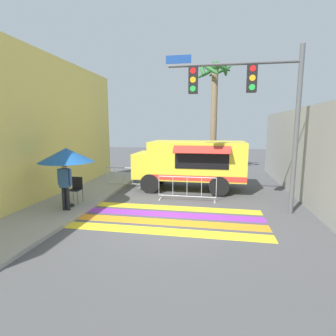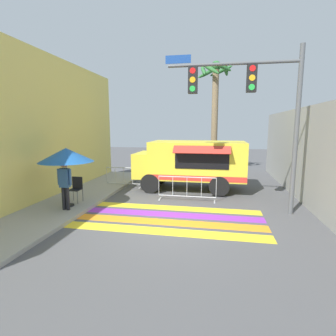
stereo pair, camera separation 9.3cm
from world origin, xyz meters
TOP-DOWN VIEW (x-y plane):
  - ground_plane at (0.00, 0.00)m, footprint 60.00×60.00m
  - sidewalk_left at (-5.19, 0.00)m, footprint 4.40×16.00m
  - building_left_facade at (-5.40, 0.00)m, footprint 0.25×16.00m
  - concrete_wall_right at (5.07, 3.00)m, footprint 0.20×16.00m
  - crosswalk_painted at (0.00, 0.25)m, footprint 6.40×2.84m
  - food_truck at (0.25, 4.52)m, footprint 5.23×2.77m
  - traffic_signal_pole at (2.67, 1.50)m, footprint 4.59×0.29m
  - patio_umbrella at (-3.80, 0.52)m, footprint 1.95×1.95m
  - folding_chair at (-3.83, 1.13)m, footprint 0.43×0.43m
  - vendor_person at (-3.66, 0.11)m, footprint 0.53×0.23m
  - barricade_front at (0.38, 2.51)m, footprint 2.41×0.44m
  - barricade_side at (-3.08, 4.42)m, footprint 1.87×0.44m
  - palm_tree at (1.33, 8.86)m, footprint 2.27×2.26m

SIDE VIEW (x-z plane):
  - ground_plane at x=0.00m, z-range 0.00..0.00m
  - crosswalk_painted at x=0.00m, z-range 0.00..0.01m
  - sidewalk_left at x=-5.19m, z-range 0.00..0.13m
  - barricade_side at x=-3.08m, z-range -0.01..1.01m
  - barricade_front at x=0.38m, z-range 0.00..1.02m
  - folding_chair at x=-3.83m, z-range 0.23..1.21m
  - vendor_person at x=-3.66m, z-range 0.25..2.00m
  - food_truck at x=0.25m, z-range 0.22..2.58m
  - concrete_wall_right at x=5.07m, z-range 0.00..3.85m
  - patio_umbrella at x=-3.80m, z-range 0.95..3.12m
  - building_left_facade at x=-5.40m, z-range 0.00..6.02m
  - traffic_signal_pole at x=2.67m, z-range 1.18..6.89m
  - palm_tree at x=1.33m, z-range 1.13..8.14m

